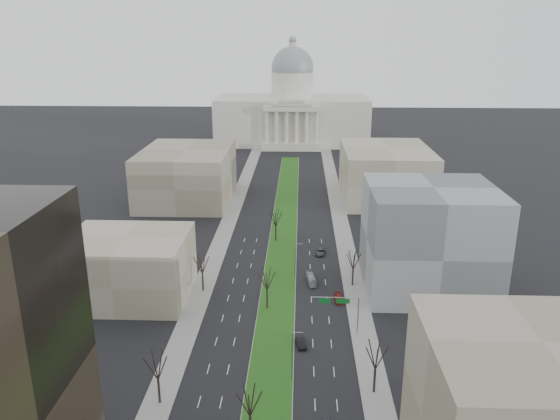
% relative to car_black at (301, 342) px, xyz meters
% --- Properties ---
extents(ground, '(600.00, 600.00, 0.00)m').
position_rel_car_black_xyz_m(ground, '(-5.20, 54.17, -0.75)').
color(ground, black).
rests_on(ground, ground).
extents(median, '(8.00, 222.03, 0.20)m').
position_rel_car_black_xyz_m(median, '(-5.20, 53.15, -0.65)').
color(median, '#999993').
rests_on(median, ground).
extents(sidewalk_left, '(5.00, 330.00, 0.15)m').
position_rel_car_black_xyz_m(sidewalk_left, '(-22.70, 29.17, -0.67)').
color(sidewalk_left, gray).
rests_on(sidewalk_left, ground).
extents(sidewalk_right, '(5.00, 330.00, 0.15)m').
position_rel_car_black_xyz_m(sidewalk_right, '(12.30, 29.17, -0.67)').
color(sidewalk_right, gray).
rests_on(sidewalk_right, ground).
extents(capitol, '(80.00, 46.00, 55.00)m').
position_rel_car_black_xyz_m(capitol, '(-5.20, 203.75, 15.56)').
color(capitol, beige).
rests_on(capitol, ground).
extents(building_beige_left, '(26.00, 22.00, 14.00)m').
position_rel_car_black_xyz_m(building_beige_left, '(-38.20, 19.17, 6.25)').
color(building_beige_left, tan).
rests_on(building_beige_left, ground).
extents(building_grey_right, '(28.00, 26.00, 24.00)m').
position_rel_car_black_xyz_m(building_grey_right, '(28.80, 26.17, 11.25)').
color(building_grey_right, slate).
rests_on(building_grey_right, ground).
extents(building_far_left, '(30.00, 40.00, 18.00)m').
position_rel_car_black_xyz_m(building_far_left, '(-40.20, 94.17, 8.25)').
color(building_far_left, gray).
rests_on(building_far_left, ground).
extents(building_far_right, '(30.00, 40.00, 18.00)m').
position_rel_car_black_xyz_m(building_far_right, '(29.80, 99.17, 8.25)').
color(building_far_right, tan).
rests_on(building_far_right, ground).
extents(tree_left_mid, '(5.40, 5.40, 9.72)m').
position_rel_car_black_xyz_m(tree_left_mid, '(-22.40, -17.83, 6.25)').
color(tree_left_mid, black).
rests_on(tree_left_mid, ground).
extents(tree_left_far, '(5.28, 5.28, 9.50)m').
position_rel_car_black_xyz_m(tree_left_far, '(-22.40, 22.17, 6.10)').
color(tree_left_far, black).
rests_on(tree_left_far, ground).
extents(tree_right_mid, '(5.52, 5.52, 9.94)m').
position_rel_car_black_xyz_m(tree_right_mid, '(12.00, -13.83, 6.41)').
color(tree_right_mid, black).
rests_on(tree_right_mid, ground).
extents(tree_right_far, '(5.04, 5.04, 9.07)m').
position_rel_car_black_xyz_m(tree_right_far, '(12.00, 26.17, 5.78)').
color(tree_right_far, black).
rests_on(tree_right_far, ground).
extents(tree_median_a, '(5.40, 5.40, 9.72)m').
position_rel_car_black_xyz_m(tree_median_a, '(-7.20, -25.83, 6.25)').
color(tree_median_a, black).
rests_on(tree_median_a, ground).
extents(tree_median_b, '(5.40, 5.40, 9.72)m').
position_rel_car_black_xyz_m(tree_median_b, '(-7.20, 14.17, 6.25)').
color(tree_median_b, black).
rests_on(tree_median_b, ground).
extents(tree_median_c, '(5.40, 5.40, 9.72)m').
position_rel_car_black_xyz_m(tree_median_c, '(-7.20, 54.17, 6.25)').
color(tree_median_c, black).
rests_on(tree_median_c, ground).
extents(streetlamp_median_b, '(1.90, 0.20, 9.16)m').
position_rel_car_black_xyz_m(streetlamp_median_b, '(-1.44, -10.83, 4.06)').
color(streetlamp_median_b, gray).
rests_on(streetlamp_median_b, ground).
extents(streetlamp_median_c, '(1.90, 0.20, 9.16)m').
position_rel_car_black_xyz_m(streetlamp_median_c, '(-1.44, 29.17, 4.06)').
color(streetlamp_median_c, gray).
rests_on(streetlamp_median_c, ground).
extents(mast_arm_signs, '(9.12, 0.24, 8.09)m').
position_rel_car_black_xyz_m(mast_arm_signs, '(8.29, 4.19, 5.36)').
color(mast_arm_signs, gray).
rests_on(mast_arm_signs, ground).
extents(car_black, '(2.34, 4.74, 1.49)m').
position_rel_car_black_xyz_m(car_black, '(0.00, 0.00, 0.00)').
color(car_black, black).
rests_on(car_black, ground).
extents(car_red, '(1.87, 4.54, 1.31)m').
position_rel_car_black_xyz_m(car_red, '(8.30, 18.29, -0.09)').
color(car_red, maroon).
rests_on(car_red, ground).
extents(car_grey_far, '(3.08, 5.31, 1.39)m').
position_rel_car_black_xyz_m(car_grey_far, '(5.16, 44.93, -0.05)').
color(car_grey_far, '#47494E').
rests_on(car_grey_far, ground).
extents(box_van, '(2.46, 6.84, 1.86)m').
position_rel_car_black_xyz_m(box_van, '(2.38, 27.35, 0.19)').
color(box_van, silver).
rests_on(box_van, ground).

